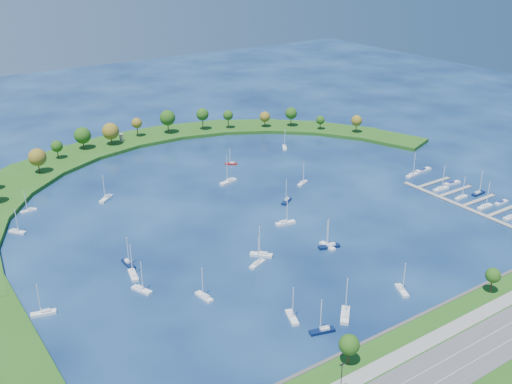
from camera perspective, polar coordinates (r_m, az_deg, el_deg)
ground at (r=271.33m, az=-0.28°, el=-1.36°), size 700.00×700.00×0.00m
south_shoreline at (r=195.71m, az=20.96°, el=-13.50°), size 420.00×43.10×11.60m
breakwater at (r=291.60m, az=-13.29°, el=0.01°), size 286.74×247.64×2.00m
breakwater_trees at (r=334.74m, az=-12.00°, el=4.91°), size 239.72×93.02×14.61m
harbor_tower at (r=359.62m, az=-12.78°, el=5.10°), size 2.60×2.60×4.63m
dock_system at (r=288.38m, az=21.05°, el=-1.39°), size 24.28×82.00×1.60m
moored_boat_0 at (r=266.02m, az=-21.91°, el=-3.49°), size 6.35×7.04×10.92m
moored_boat_1 at (r=275.27m, az=2.94°, el=-0.81°), size 7.95×6.21×11.77m
moored_boat_2 at (r=195.56m, az=3.46°, el=-11.80°), size 5.06×8.60×12.22m
moored_boat_3 at (r=221.34m, az=-11.68°, el=-7.73°), size 4.11×8.89×12.62m
moored_boat_4 at (r=223.83m, az=0.12°, el=-6.82°), size 7.98×4.66×11.33m
moored_boat_5 at (r=208.87m, az=-19.68°, el=-10.79°), size 8.30×4.22×11.75m
moored_boat_6 at (r=296.55m, az=-2.65°, el=1.04°), size 10.11×4.80×14.33m
moored_boat_7 at (r=212.35m, az=-10.91°, el=-9.11°), size 5.18×8.35×11.90m
moored_boat_8 at (r=190.55m, az=6.38°, el=-12.99°), size 8.53×4.52×12.08m
moored_boat_9 at (r=254.40m, az=2.82°, el=-2.92°), size 9.02×4.12×12.81m
moored_boat_10 at (r=295.91m, az=4.49°, el=0.92°), size 7.64×4.99×10.94m
moored_boat_11 at (r=286.04m, az=-14.17°, el=-0.56°), size 8.43×7.54×13.03m
moored_boat_12 at (r=205.75m, az=-4.98°, el=-9.89°), size 3.21×8.03×11.47m
moored_boat_13 at (r=229.76m, az=0.53°, el=-5.96°), size 7.63×8.03×12.73m
moored_boat_14 at (r=320.96m, az=-2.40°, el=2.79°), size 6.29×5.20×9.46m
moored_boat_15 at (r=237.63m, az=6.88°, el=-5.09°), size 2.26×7.84×11.50m
moored_boat_16 at (r=345.94m, az=2.76°, el=4.34°), size 6.30×7.73×11.57m
moored_boat_17 at (r=228.97m, az=-12.13°, el=-6.65°), size 2.39×8.19×12.00m
moored_boat_18 at (r=214.38m, az=13.79°, el=-9.06°), size 5.43×8.14×11.70m
moored_boat_19 at (r=284.26m, az=-20.95°, el=-1.62°), size 7.02×2.18×10.22m
moored_boat_20 at (r=198.09m, az=8.53°, el=-11.52°), size 8.67×8.61×14.03m
moored_boat_21 at (r=237.40m, az=7.03°, el=-5.12°), size 9.00×4.87×12.74m
docked_boat_2 at (r=281.94m, az=23.26°, el=-2.19°), size 8.50×3.47×12.13m
docked_boat_4 at (r=288.35m, az=21.08°, el=-1.27°), size 8.64×2.57×12.64m
docked_boat_5 at (r=296.09m, az=22.44°, el=-0.92°), size 7.77×2.32×1.58m
docked_boat_6 at (r=295.07m, az=19.06°, el=-0.43°), size 7.28×2.19×10.63m
docked_boat_7 at (r=302.20m, az=20.53°, el=-0.07°), size 8.27×2.75×11.98m
docked_boat_8 at (r=301.50m, az=17.29°, el=0.33°), size 8.80×2.93×12.75m
docked_boat_9 at (r=310.41m, az=18.26°, el=0.82°), size 9.28×3.48×1.85m
docked_boat_10 at (r=315.05m, az=14.74°, el=1.63°), size 8.62×3.53×12.30m
docked_boat_11 at (r=323.21m, az=15.71°, el=2.04°), size 10.01×3.05×2.03m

